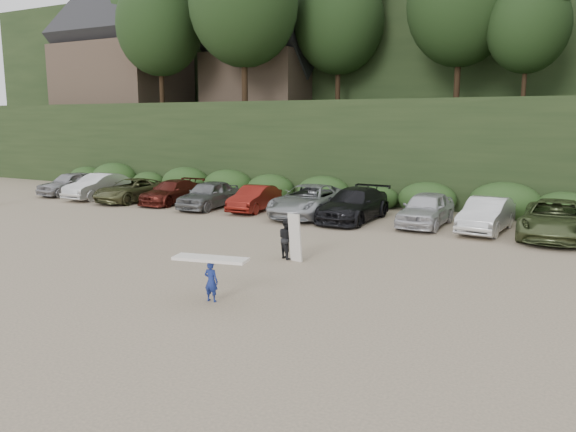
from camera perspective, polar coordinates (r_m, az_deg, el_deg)
The scene contains 5 objects.
ground at distance 19.76m, azimuth -8.54°, elevation -4.62°, with size 120.00×120.00×0.00m, color tan.
hillside_backdrop at distance 52.92m, azimuth 15.87°, elevation 16.33°, with size 90.00×41.50×28.00m.
parked_cars at distance 28.16m, azimuth 3.43°, elevation 1.36°, with size 36.76×5.84×1.59m.
child_surfer at distance 15.34m, azimuth -7.84°, elevation -5.61°, with size 2.12×0.98×1.23m.
adult_surfer at distance 19.82m, azimuth -0.03°, elevation -2.30°, with size 1.17×0.87×1.70m.
Camera 1 is at (11.55, -15.27, 4.89)m, focal length 35.00 mm.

